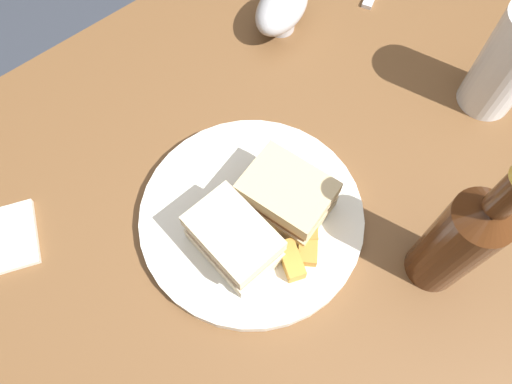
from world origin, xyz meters
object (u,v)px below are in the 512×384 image
(sandwich_half_left, at_px, (234,239))
(gravy_boat, at_px, (282,6))
(plate, at_px, (252,217))
(cider_bottle, at_px, (461,239))
(pint_glass, at_px, (505,68))
(sandwich_half_right, at_px, (290,193))

(sandwich_half_left, height_order, gravy_boat, sandwich_half_left)
(sandwich_half_left, bearing_deg, plate, 25.43)
(plate, bearing_deg, cider_bottle, -56.22)
(sandwich_half_left, bearing_deg, pint_glass, -7.00)
(cider_bottle, bearing_deg, sandwich_half_left, 135.43)
(sandwich_half_left, distance_m, sandwich_half_right, 0.09)
(sandwich_half_left, xyz_separation_m, sandwich_half_right, (0.09, 0.00, -0.00))
(sandwich_half_left, xyz_separation_m, pint_glass, (0.43, -0.05, 0.02))
(gravy_boat, bearing_deg, sandwich_half_left, -140.16)
(plate, relative_size, sandwich_half_right, 2.37)
(sandwich_half_left, height_order, pint_glass, pint_glass)
(sandwich_half_left, relative_size, sandwich_half_right, 0.88)
(plate, relative_size, pint_glass, 1.76)
(sandwich_half_right, relative_size, pint_glass, 0.74)
(pint_glass, distance_m, gravy_boat, 0.33)
(sandwich_half_left, height_order, sandwich_half_right, sandwich_half_left)
(gravy_boat, height_order, cider_bottle, cider_bottle)
(sandwich_half_right, bearing_deg, cider_bottle, -64.67)
(pint_glass, bearing_deg, cider_bottle, -154.98)
(sandwich_half_right, height_order, gravy_boat, sandwich_half_right)
(plate, relative_size, sandwich_half_left, 2.69)
(sandwich_half_left, height_order, cider_bottle, cider_bottle)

